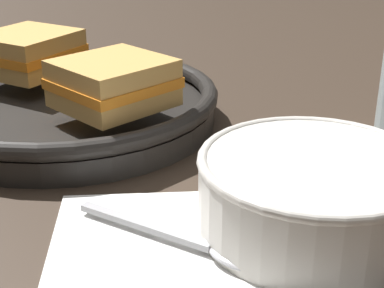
% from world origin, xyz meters
% --- Properties ---
extents(ground_plane, '(4.00, 4.00, 0.00)m').
position_xyz_m(ground_plane, '(0.00, 0.00, 0.00)').
color(ground_plane, '#382B21').
extents(napkin, '(0.23, 0.20, 0.00)m').
position_xyz_m(napkin, '(0.01, -0.06, 0.00)').
color(napkin, white).
rests_on(napkin, ground_plane).
extents(soup_bowl, '(0.17, 0.17, 0.06)m').
position_xyz_m(soup_bowl, '(0.09, -0.03, 0.04)').
color(soup_bowl, silver).
rests_on(soup_bowl, ground_plane).
extents(spoon, '(0.15, 0.11, 0.01)m').
position_xyz_m(spoon, '(0.02, -0.07, 0.01)').
color(spoon, '#B7B7BC').
rests_on(spoon, napkin).
extents(skillet, '(0.32, 0.46, 0.04)m').
position_xyz_m(skillet, '(-0.13, 0.20, 0.02)').
color(skillet, black).
rests_on(skillet, ground_plane).
extents(sandwich_near_left, '(0.14, 0.14, 0.05)m').
position_xyz_m(sandwich_near_left, '(-0.07, 0.14, 0.06)').
color(sandwich_near_left, tan).
rests_on(sandwich_near_left, skillet).
extents(sandwich_near_right, '(0.13, 0.14, 0.05)m').
position_xyz_m(sandwich_near_right, '(-0.18, 0.26, 0.06)').
color(sandwich_near_right, tan).
rests_on(sandwich_near_right, skillet).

